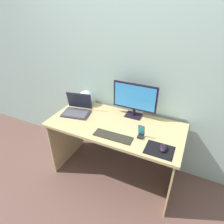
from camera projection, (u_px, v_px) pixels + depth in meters
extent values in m
plane|color=brown|center=(115.00, 172.00, 2.40)|extent=(8.00, 8.00, 0.00)
cube|color=#96B2A8|center=(131.00, 66.00, 2.07)|extent=(6.00, 0.04, 2.50)
cube|color=tan|center=(115.00, 125.00, 2.04)|extent=(1.43, 0.67, 0.03)
cube|color=tan|center=(68.00, 136.00, 2.47)|extent=(0.02, 0.63, 0.71)
cube|color=tan|center=(174.00, 170.00, 1.98)|extent=(0.02, 0.63, 0.71)
cube|color=black|center=(134.00, 115.00, 2.17)|extent=(0.18, 0.14, 0.01)
cylinder|color=black|center=(134.00, 112.00, 2.14)|extent=(0.04, 0.04, 0.08)
cube|color=black|center=(135.00, 97.00, 2.05)|extent=(0.49, 0.02, 0.30)
cube|color=#338CD8|center=(135.00, 97.00, 2.04)|extent=(0.46, 0.00, 0.27)
cube|color=#2F2D3D|center=(76.00, 114.00, 2.20)|extent=(0.34, 0.26, 0.02)
cube|color=#47474C|center=(76.00, 113.00, 2.18)|extent=(0.29, 0.20, 0.00)
cube|color=#2F2D3D|center=(79.00, 101.00, 2.24)|extent=(0.30, 0.09, 0.20)
cube|color=#1E2333|center=(79.00, 101.00, 2.24)|extent=(0.28, 0.08, 0.17)
sphere|color=silver|center=(86.00, 98.00, 2.37)|extent=(0.18, 0.18, 0.18)
cube|color=#2A271E|center=(113.00, 136.00, 1.84)|extent=(0.38, 0.13, 0.01)
cube|color=black|center=(159.00, 150.00, 1.68)|extent=(0.25, 0.20, 0.00)
ellipsoid|color=black|center=(163.00, 148.00, 1.67)|extent=(0.07, 0.11, 0.04)
cube|color=black|center=(140.00, 137.00, 1.83)|extent=(0.06, 0.06, 0.02)
cube|color=#392F3F|center=(141.00, 130.00, 1.80)|extent=(0.06, 0.04, 0.12)
cube|color=#26A5BF|center=(141.00, 130.00, 1.80)|extent=(0.05, 0.03, 0.10)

